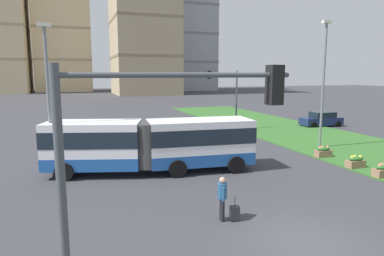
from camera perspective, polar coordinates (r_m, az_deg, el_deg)
name	(u,v)px	position (r m, az deg, el deg)	size (l,w,h in m)	color
ground_plane	(306,242)	(12.88, 18.39, -17.47)	(260.00, 260.00, 0.00)	#38383D
grass_median	(368,151)	(28.33, 27.14, -3.42)	(10.00, 70.00, 0.08)	#336628
articulated_bus	(151,144)	(19.90, -6.75, -2.63)	(12.04, 4.66, 3.00)	white
car_navy_sedan	(321,119)	(39.71, 20.68, 1.34)	(4.49, 2.22, 1.58)	#19234C
pedestrian_crossing	(222,196)	(13.52, 5.04, -11.12)	(0.36, 0.57, 1.74)	black
rolling_suitcase	(235,213)	(13.78, 7.10, -13.83)	(0.40, 0.31, 0.97)	#232328
flower_planter_1	(383,170)	(21.60, 29.16, -6.15)	(1.10, 0.56, 0.74)	#937051
flower_planter_2	(355,162)	(22.90, 25.51, -5.07)	(1.10, 0.56, 0.74)	#937051
flower_planter_3	(323,152)	(24.94, 20.96, -3.69)	(1.10, 0.56, 0.74)	#937051
traffic_light_near_left	(149,161)	(6.38, -7.23, -5.46)	(4.51, 0.28, 5.82)	#474C51
traffic_light_far_right	(227,90)	(34.25, 5.82, 6.30)	(3.34, 0.28, 5.94)	#474C51
streetlight_left	(48,94)	(20.02, -22.74, 5.24)	(0.70, 0.28, 8.27)	slate
streetlight_median	(323,80)	(27.66, 20.99, 7.46)	(0.70, 0.28, 9.48)	slate
apartment_tower_westcentre	(62,31)	(121.69, -20.78, 14.81)	(17.07, 16.04, 38.30)	beige
apartment_tower_centre	(143,3)	(100.79, -8.11, 19.91)	(17.02, 20.09, 49.71)	tan
apartment_tower_eastcentre	(184,37)	(123.19, -1.34, 14.94)	(18.03, 19.68, 36.76)	#9EA3AD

